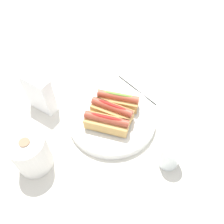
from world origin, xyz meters
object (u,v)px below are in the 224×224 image
hotdog_back (112,111)px  chopstick_near (137,90)px  serving_bowl (112,118)px  paper_towel_roll (31,154)px  hotdog_side (107,123)px  water_glass (170,155)px  hotdog_front (117,100)px  napkin_box (40,94)px

hotdog_back → chopstick_near: bearing=-83.9°
serving_bowl → paper_towel_roll: size_ratio=2.41×
serving_bowl → hotdog_side: hotdog_side is taller
water_glass → chopstick_near: bearing=-37.4°
paper_towel_roll → hotdog_back: bearing=-106.2°
chopstick_near → hotdog_side: bearing=109.2°
hotdog_front → water_glass: size_ratio=1.75×
hotdog_front → paper_towel_roll: 0.34m
water_glass → paper_towel_roll: 0.43m
hotdog_back → hotdog_side: (-0.02, 0.05, 0.00)m
hotdog_back → water_glass: 0.24m
hotdog_back → paper_towel_roll: paper_towel_roll is taller
hotdog_side → paper_towel_roll: 0.26m
napkin_box → chopstick_near: 0.39m
hotdog_front → chopstick_near: 0.15m
hotdog_front → paper_towel_roll: bearing=79.2°
serving_bowl → hotdog_side: size_ratio=2.05×
hotdog_front → hotdog_back: bearing=109.8°
hotdog_side → water_glass: (-0.22, -0.04, -0.02)m
water_glass → napkin_box: 0.50m
napkin_box → hotdog_side: bearing=-173.0°
paper_towel_roll → chopstick_near: bearing=-97.6°
serving_bowl → chopstick_near: 0.19m
serving_bowl → hotdog_front: size_ratio=2.05×
water_glass → hotdog_front: bearing=-14.1°
hotdog_front → napkin_box: bearing=36.2°
napkin_box → paper_towel_roll: bearing=127.5°
water_glass → chopstick_near: (0.26, -0.20, -0.04)m
water_glass → napkin_box: size_ratio=0.60×
hotdog_back → napkin_box: (0.25, 0.12, 0.01)m
water_glass → hotdog_side: bearing=9.5°
hotdog_front → chopstick_near: (0.00, -0.14, -0.06)m
hotdog_side → water_glass: bearing=-170.5°
serving_bowl → napkin_box: bearing=25.1°
serving_bowl → hotdog_front: 0.07m
hotdog_back → water_glass: hotdog_back is taller
paper_towel_roll → chopstick_near: paper_towel_roll is taller
serving_bowl → water_glass: (-0.24, 0.01, 0.02)m
hotdog_front → napkin_box: 0.28m
hotdog_front → hotdog_side: (-0.04, 0.10, 0.00)m
serving_bowl → chopstick_near: (0.02, -0.19, -0.01)m
hotdog_back → water_glass: size_ratio=1.75×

